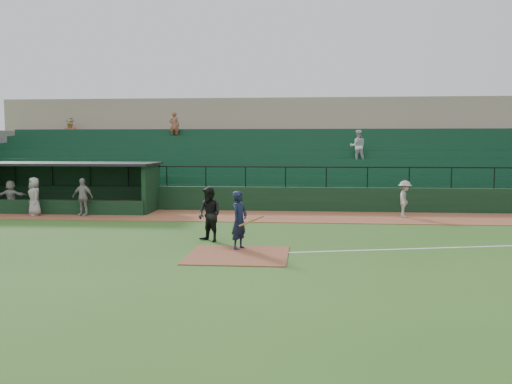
{
  "coord_description": "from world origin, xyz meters",
  "views": [
    {
      "loc": [
        2.04,
        -17.51,
        3.38
      ],
      "look_at": [
        0.0,
        5.0,
        1.4
      ],
      "focal_mm": 39.35,
      "sensor_mm": 36.0,
      "label": 1
    }
  ],
  "objects": [
    {
      "name": "dugout_player_c",
      "position": [
        -12.15,
        8.18,
        0.81
      ],
      "size": [
        1.45,
        0.47,
        1.57
      ],
      "primitive_type": "imported",
      "rotation": [
        0.0,
        0.0,
        3.14
      ],
      "color": "#A29D97",
      "rests_on": "warning_track"
    },
    {
      "name": "umpire",
      "position": [
        -1.27,
        1.32,
        0.94
      ],
      "size": [
        1.15,
        1.11,
        1.87
      ],
      "primitive_type": "imported",
      "rotation": [
        0.0,
        0.0,
        -0.64
      ],
      "color": "black",
      "rests_on": "ground"
    },
    {
      "name": "dugout_player_b",
      "position": [
        -10.49,
        7.22,
        0.91
      ],
      "size": [
        1.0,
        1.02,
        1.77
      ],
      "primitive_type": "imported",
      "rotation": [
        0.0,
        0.0,
        -0.84
      ],
      "color": "gray",
      "rests_on": "warning_track"
    },
    {
      "name": "runner",
      "position": [
        6.46,
        8.12,
        0.86
      ],
      "size": [
        0.87,
        1.2,
        1.67
      ],
      "primitive_type": "imported",
      "rotation": [
        0.0,
        0.0,
        1.31
      ],
      "color": "#9D9893",
      "rests_on": "warning_track"
    },
    {
      "name": "batter_at_plate",
      "position": [
        -0.07,
        -0.05,
        0.93
      ],
      "size": [
        1.14,
        0.8,
        1.87
      ],
      "color": "black",
      "rests_on": "ground"
    },
    {
      "name": "warning_track",
      "position": [
        0.0,
        8.0,
        0.01
      ],
      "size": [
        40.0,
        4.0,
        0.03
      ],
      "primitive_type": "cube",
      "color": "brown",
      "rests_on": "ground"
    },
    {
      "name": "ground",
      "position": [
        0.0,
        0.0,
        0.0
      ],
      "size": [
        90.0,
        90.0,
        0.0
      ],
      "primitive_type": "plane",
      "color": "#2A501A",
      "rests_on": "ground"
    },
    {
      "name": "home_plate_dirt",
      "position": [
        0.0,
        -1.0,
        0.01
      ],
      "size": [
        3.0,
        3.0,
        0.03
      ],
      "primitive_type": "cube",
      "color": "brown",
      "rests_on": "ground"
    },
    {
      "name": "foul_line",
      "position": [
        8.0,
        1.2,
        0.01
      ],
      "size": [
        17.49,
        4.44,
        0.01
      ],
      "primitive_type": "cube",
      "rotation": [
        0.0,
        0.0,
        0.24
      ],
      "color": "white",
      "rests_on": "ground"
    },
    {
      "name": "dugout_player_a",
      "position": [
        -8.22,
        7.3,
        0.9
      ],
      "size": [
        1.07,
        0.58,
        1.74
      ],
      "primitive_type": "imported",
      "rotation": [
        0.0,
        0.0,
        -0.16
      ],
      "color": "gray",
      "rests_on": "warning_track"
    },
    {
      "name": "dugout",
      "position": [
        -9.75,
        9.56,
        1.33
      ],
      "size": [
        8.9,
        3.2,
        2.42
      ],
      "color": "black",
      "rests_on": "ground"
    },
    {
      "name": "stadium_structure",
      "position": [
        -0.0,
        16.46,
        2.3
      ],
      "size": [
        38.0,
        13.08,
        6.4
      ],
      "color": "black",
      "rests_on": "ground"
    }
  ]
}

